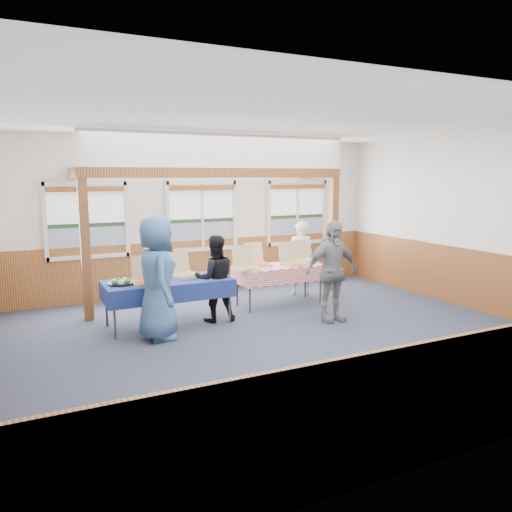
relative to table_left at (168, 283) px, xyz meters
The scene contains 28 objects.
floor 2.07m from the table_left, 45.95° to the right, with size 8.00×8.00×0.00m, color #272D40.
ceiling 3.17m from the table_left, 45.95° to the right, with size 8.00×8.00×0.00m, color white.
wall_back 2.65m from the table_left, 57.14° to the left, with size 8.00×8.00×0.00m, color silver.
wall_front 5.16m from the table_left, 74.54° to the right, with size 8.00×8.00×0.00m, color silver.
wall_right 5.61m from the table_left, 14.66° to the right, with size 8.00×8.00×0.00m, color silver.
wainscot_back 2.48m from the table_left, 56.83° to the left, with size 7.98×0.05×1.10m, color brown.
wainscot_front 5.06m from the table_left, 74.46° to the right, with size 7.98×0.05×1.10m, color brown.
wainscot_right 5.51m from the table_left, 14.73° to the right, with size 0.05×6.98×1.10m, color brown.
window_left 2.46m from the table_left, 114.67° to the left, with size 1.56×0.10×1.46m.
window_mid 2.65m from the table_left, 56.60° to the left, with size 1.56×0.10×1.46m.
window_right 4.31m from the table_left, 29.35° to the left, with size 1.56×0.10×1.46m.
post_left 1.54m from the table_left, 141.86° to the left, with size 0.15×0.15×2.40m, color #532B12.
post_right 3.99m from the table_left, 13.12° to the left, with size 0.15×0.15×2.40m, color #532B12.
cross_beam 2.41m from the table_left, 33.54° to the left, with size 5.15×0.18×0.18m, color #532B12.
table_left is the anchor object (origin of this frame).
table_right 2.30m from the table_left, ahead, with size 1.78×1.01×0.76m.
pizza_box_a 0.43m from the table_left, 164.72° to the right, with size 0.43×0.50×0.42m.
pizza_box_b 0.40m from the table_left, 25.45° to the left, with size 0.51×0.58×0.45m.
pizza_box_c 1.55m from the table_left, ahead, with size 0.43×0.50×0.42m.
pizza_box_d 2.00m from the table_left, 16.03° to the left, with size 0.39×0.47×0.41m.
pizza_box_e 2.54m from the table_left, ahead, with size 0.43×0.51×0.43m.
pizza_box_f 2.96m from the table_left, ahead, with size 0.39×0.47×0.41m.
veggie_tray 0.75m from the table_left, behind, with size 0.40×0.40×0.09m.
drink_glass 3.13m from the table_left, ahead, with size 0.07×0.07×0.15m, color #A1581A.
woman_white 3.21m from the table_left, 16.63° to the left, with size 0.56×0.36×1.52m, color silver.
woman_black 0.79m from the table_left, ahead, with size 0.71×0.55×1.46m, color black.
man_blue 0.72m from the table_left, 119.31° to the right, with size 0.91×0.59×1.86m, color #365D88.
person_grey 2.72m from the table_left, 20.97° to the right, with size 1.00×0.42×1.71m, color slate.
Camera 1 is at (-3.57, -6.38, 2.44)m, focal length 35.00 mm.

